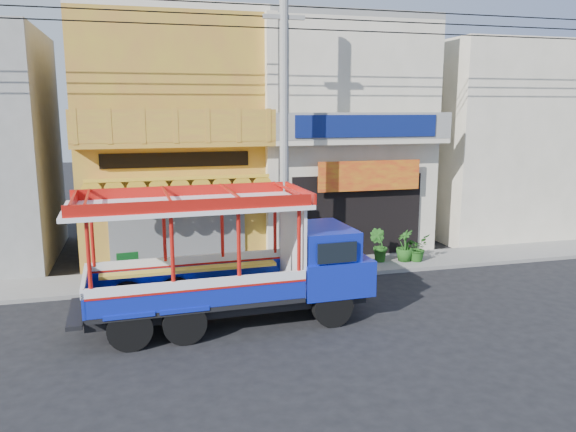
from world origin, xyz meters
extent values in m
plane|color=black|center=(0.00, 0.00, 0.00)|extent=(90.00, 90.00, 0.00)
cube|color=slate|center=(0.00, 4.00, 0.06)|extent=(30.00, 2.00, 0.12)
cube|color=gold|center=(-4.00, 8.00, 4.00)|extent=(6.00, 6.00, 8.00)
cube|color=#595B5E|center=(-4.00, 4.98, 1.40)|extent=(4.20, 0.10, 2.60)
cube|color=gold|center=(-4.00, 4.25, 3.05)|extent=(5.20, 1.50, 0.31)
cube|color=gold|center=(-4.00, 4.65, 4.05)|extent=(6.00, 0.70, 0.18)
cube|color=gold|center=(-4.00, 4.35, 4.60)|extent=(6.00, 0.12, 0.95)
cube|color=black|center=(-4.00, 4.97, 3.55)|extent=(4.50, 0.04, 0.45)
cube|color=beige|center=(-4.00, 8.00, 8.12)|extent=(6.00, 6.00, 0.24)
cube|color=beige|center=(2.00, 8.00, 4.00)|extent=(6.00, 6.00, 8.00)
cube|color=black|center=(2.00, 4.98, 1.50)|extent=(4.60, 0.12, 2.80)
cube|color=orange|center=(2.30, 4.70, 2.90)|extent=(3.60, 0.05, 1.00)
cube|color=beige|center=(2.00, 4.65, 4.05)|extent=(6.00, 0.70, 0.18)
cube|color=gray|center=(2.00, 4.35, 4.55)|extent=(6.00, 0.12, 0.85)
cube|color=navy|center=(2.00, 4.28, 4.55)|extent=(4.80, 0.06, 0.70)
cube|color=gray|center=(2.00, 8.00, 8.12)|extent=(6.00, 6.00, 0.24)
cube|color=beige|center=(-1.00, 4.85, 4.00)|extent=(0.35, 0.30, 8.00)
cube|color=beige|center=(9.00, 8.00, 3.80)|extent=(6.00, 6.00, 7.60)
cylinder|color=gray|center=(-1.00, 3.30, 4.50)|extent=(0.26, 0.26, 9.00)
cube|color=gray|center=(-1.00, 3.30, 7.60)|extent=(1.20, 0.12, 0.12)
cylinder|color=black|center=(0.00, 3.30, 7.30)|extent=(28.00, 0.04, 0.04)
cylinder|color=black|center=(0.00, 3.30, 7.60)|extent=(28.00, 0.04, 0.04)
cylinder|color=black|center=(0.00, 3.30, 7.90)|extent=(28.00, 0.04, 0.04)
cylinder|color=black|center=(-0.83, -0.61, 0.48)|extent=(0.97, 0.31, 0.96)
cylinder|color=black|center=(-0.90, 1.22, 0.48)|extent=(0.97, 0.31, 0.96)
cylinder|color=black|center=(-4.30, -0.74, 0.48)|extent=(0.97, 0.31, 0.96)
cylinder|color=black|center=(-4.37, 1.09, 0.48)|extent=(0.97, 0.31, 0.96)
cylinder|color=black|center=(-5.46, -0.78, 0.48)|extent=(0.97, 0.31, 0.96)
cylinder|color=black|center=(-5.52, 1.05, 0.48)|extent=(0.97, 0.31, 0.96)
cube|color=black|center=(-3.18, 0.22, 0.58)|extent=(6.53, 1.83, 0.27)
cube|color=#1227C6|center=(-0.67, 0.31, 1.11)|extent=(1.81, 2.18, 0.87)
cube|color=#1227C6|center=(-0.82, 0.31, 1.88)|extent=(1.42, 2.00, 0.72)
cube|color=black|center=(-0.14, 0.33, 1.83)|extent=(0.12, 1.70, 0.53)
cube|color=black|center=(-3.97, 0.19, 0.77)|extent=(4.85, 2.30, 0.12)
cube|color=#1227C6|center=(-3.93, -0.83, 1.11)|extent=(4.77, 0.25, 0.58)
cube|color=white|center=(-3.93, -0.83, 1.37)|extent=(4.77, 0.26, 0.21)
cube|color=#1227C6|center=(-4.01, 1.21, 1.11)|extent=(4.77, 0.25, 0.58)
cube|color=white|center=(-4.01, 1.21, 1.37)|extent=(4.77, 0.26, 0.21)
cylinder|color=red|center=(-6.18, -0.90, 2.17)|extent=(0.09, 0.09, 1.54)
cylinder|color=red|center=(-6.25, 1.11, 2.17)|extent=(0.09, 0.09, 1.54)
cube|color=white|center=(-1.57, 0.28, 1.86)|extent=(0.15, 1.95, 2.17)
cube|color=white|center=(-4.07, 0.18, 2.94)|extent=(5.44, 2.56, 0.10)
cube|color=red|center=(-4.07, 0.18, 3.11)|extent=(5.24, 2.46, 0.25)
cube|color=black|center=(-5.55, 3.61, 0.17)|extent=(0.54, 0.34, 0.09)
cube|color=#0C4817|center=(-5.55, 3.61, 0.63)|extent=(0.61, 0.14, 0.84)
imported|color=#1E5217|center=(3.67, 3.79, 0.56)|extent=(1.05, 1.03, 0.89)
imported|color=#1E5217|center=(2.42, 4.06, 0.66)|extent=(0.76, 0.76, 1.08)
imported|color=#1E5217|center=(3.28, 3.88, 0.64)|extent=(0.64, 0.64, 1.05)
camera|label=1|loc=(-5.09, -12.55, 5.10)|focal=35.00mm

